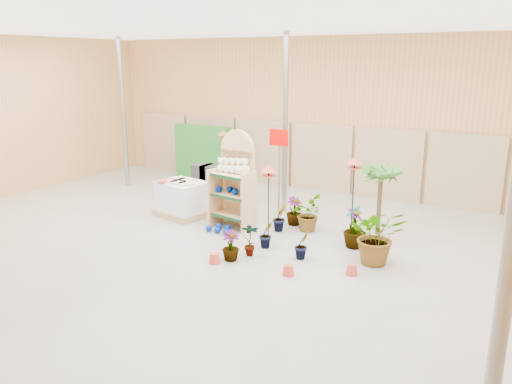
% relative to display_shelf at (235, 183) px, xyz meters
% --- Properties ---
extents(room, '(15.20, 12.10, 4.70)m').
position_rel_display_shelf_xyz_m(room, '(0.44, -0.91, 1.17)').
color(room, gray).
rests_on(room, ground).
extents(display_shelf, '(1.03, 0.74, 2.28)m').
position_rel_display_shelf_xyz_m(display_shelf, '(0.00, 0.00, 0.00)').
color(display_shelf, tan).
rests_on(display_shelf, ground).
extents(teddy_bears, '(0.85, 0.23, 0.37)m').
position_rel_display_shelf_xyz_m(teddy_bears, '(0.04, -0.11, 0.40)').
color(teddy_bears, white).
rests_on(teddy_bears, display_shelf).
extents(gazing_balls_shelf, '(0.84, 0.29, 0.16)m').
position_rel_display_shelf_xyz_m(gazing_balls_shelf, '(0.00, -0.13, -0.15)').
color(gazing_balls_shelf, '#001F8B').
rests_on(gazing_balls_shelf, display_shelf).
extents(gazing_balls_floor, '(0.63, 0.39, 0.15)m').
position_rel_display_shelf_xyz_m(gazing_balls_floor, '(-0.08, -0.57, -0.97)').
color(gazing_balls_floor, '#001F8B').
rests_on(gazing_balls_floor, ground).
extents(pallet_stack, '(1.40, 1.24, 0.92)m').
position_rel_display_shelf_xyz_m(pallet_stack, '(-1.59, 0.02, -0.60)').
color(pallet_stack, '#9F865D').
rests_on(pallet_stack, ground).
extents(charcoal_planters, '(0.80, 0.50, 1.00)m').
position_rel_display_shelf_xyz_m(charcoal_planters, '(-1.91, 1.56, -0.54)').
color(charcoal_planters, black).
rests_on(charcoal_planters, ground).
extents(trellis_stock, '(2.00, 0.30, 1.80)m').
position_rel_display_shelf_xyz_m(trellis_stock, '(-3.36, 3.38, -0.14)').
color(trellis_stock, '#257125').
rests_on(trellis_stock, ground).
extents(offer_sign, '(0.50, 0.08, 2.20)m').
position_rel_display_shelf_xyz_m(offer_sign, '(0.54, 1.15, 0.53)').
color(offer_sign, gray).
rests_on(offer_sign, ground).
extents(bird_table_front, '(0.34, 0.34, 1.64)m').
position_rel_display_shelf_xyz_m(bird_table_front, '(1.05, -0.31, 0.47)').
color(bird_table_front, black).
rests_on(bird_table_front, ground).
extents(bird_table_right, '(0.34, 0.34, 1.86)m').
position_rel_display_shelf_xyz_m(bird_table_right, '(2.72, 0.37, 0.69)').
color(bird_table_right, black).
rests_on(bird_table_right, ground).
extents(bird_table_back, '(0.34, 0.34, 1.80)m').
position_rel_display_shelf_xyz_m(bird_table_back, '(-2.15, 2.76, 0.63)').
color(bird_table_back, black).
rests_on(bird_table_back, ground).
extents(palm, '(0.70, 0.70, 1.67)m').
position_rel_display_shelf_xyz_m(palm, '(3.10, 1.10, 0.38)').
color(palm, brown).
rests_on(palm, ground).
extents(potted_plant_0, '(0.43, 0.36, 0.69)m').
position_rel_display_shelf_xyz_m(potted_plant_0, '(1.24, -1.44, -0.70)').
color(potted_plant_0, '#307824').
rests_on(potted_plant_0, ground).
extents(potted_plant_1, '(0.36, 0.40, 0.58)m').
position_rel_display_shelf_xyz_m(potted_plant_1, '(1.31, -0.89, -0.75)').
color(potted_plant_1, '#307824').
rests_on(potted_plant_1, ground).
extents(potted_plant_3, '(0.64, 0.64, 0.84)m').
position_rel_display_shelf_xyz_m(potted_plant_3, '(2.91, 0.04, -0.62)').
color(potted_plant_3, '#307824').
rests_on(potted_plant_3, ground).
extents(potted_plant_4, '(0.47, 0.43, 0.73)m').
position_rel_display_shelf_xyz_m(potted_plant_4, '(2.69, 0.62, -0.68)').
color(potted_plant_4, '#307824').
rests_on(potted_plant_4, ground).
extents(potted_plant_5, '(0.30, 0.36, 0.64)m').
position_rel_display_shelf_xyz_m(potted_plant_5, '(1.06, 0.20, -0.72)').
color(potted_plant_5, '#307824').
rests_on(potted_plant_5, ground).
extents(potted_plant_6, '(0.86, 0.91, 0.81)m').
position_rel_display_shelf_xyz_m(potted_plant_6, '(1.59, 0.55, -0.64)').
color(potted_plant_6, '#307824').
rests_on(potted_plant_6, ground).
extents(potted_plant_7, '(0.47, 0.47, 0.60)m').
position_rel_display_shelf_xyz_m(potted_plant_7, '(1.04, -1.85, -0.74)').
color(potted_plant_7, '#307824').
rests_on(potted_plant_7, ground).
extents(potted_plant_9, '(0.36, 0.39, 0.57)m').
position_rel_display_shelf_xyz_m(potted_plant_9, '(2.21, -1.07, -0.76)').
color(potted_plant_9, '#307824').
rests_on(potted_plant_9, ground).
extents(potted_plant_10, '(1.29, 1.22, 1.13)m').
position_rel_display_shelf_xyz_m(potted_plant_10, '(3.56, -0.57, -0.48)').
color(potted_plant_10, '#307824').
rests_on(potted_plant_10, ground).
extents(potted_plant_11, '(0.51, 0.51, 0.68)m').
position_rel_display_shelf_xyz_m(potted_plant_11, '(1.16, 0.76, -0.70)').
color(potted_plant_11, '#307824').
rests_on(potted_plant_11, ground).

